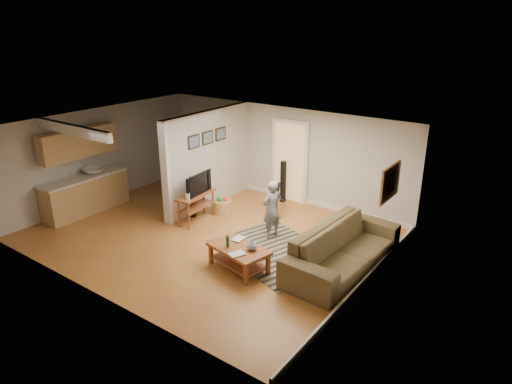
% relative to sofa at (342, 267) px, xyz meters
% --- Properties ---
extents(ground, '(7.50, 7.50, 0.00)m').
position_rel_sofa_xyz_m(ground, '(-3.12, -0.43, 0.00)').
color(ground, '#9A5527').
rests_on(ground, ground).
extents(room_shell, '(7.54, 6.02, 2.52)m').
position_rel_sofa_xyz_m(room_shell, '(-4.18, 0.00, 1.46)').
color(room_shell, '#B6B4AE').
rests_on(room_shell, ground).
extents(area_rug, '(3.10, 2.66, 0.01)m').
position_rel_sofa_xyz_m(area_rug, '(-1.44, -0.21, 0.01)').
color(area_rug, black).
rests_on(area_rug, ground).
extents(sofa, '(1.29, 2.97, 0.85)m').
position_rel_sofa_xyz_m(sofa, '(0.00, 0.00, 0.00)').
color(sofa, '#4B4025').
rests_on(sofa, ground).
extents(coffee_table, '(1.33, 0.94, 0.72)m').
position_rel_sofa_xyz_m(coffee_table, '(-1.62, -1.23, 0.37)').
color(coffee_table, maroon).
rests_on(coffee_table, ground).
extents(tv_console, '(0.53, 1.16, 0.97)m').
position_rel_sofa_xyz_m(tv_console, '(-3.86, -0.03, 0.65)').
color(tv_console, maroon).
rests_on(tv_console, ground).
extents(speaker_left, '(0.12, 0.12, 1.04)m').
position_rel_sofa_xyz_m(speaker_left, '(-4.12, 0.10, 0.52)').
color(speaker_left, black).
rests_on(speaker_left, ground).
extents(speaker_right, '(0.14, 0.14, 1.14)m').
position_rel_sofa_xyz_m(speaker_right, '(-2.86, 2.27, 0.57)').
color(speaker_right, black).
rests_on(speaker_right, ground).
extents(toy_basket, '(0.50, 0.50, 0.45)m').
position_rel_sofa_xyz_m(toy_basket, '(-3.72, 0.76, 0.19)').
color(toy_basket, '#AA7C49').
rests_on(toy_basket, ground).
extents(child, '(0.42, 0.55, 1.34)m').
position_rel_sofa_xyz_m(child, '(-1.92, 0.32, 0.00)').
color(child, slate).
rests_on(child, ground).
extents(toddler, '(0.55, 0.53, 0.90)m').
position_rel_sofa_xyz_m(toddler, '(-2.47, 1.37, 0.00)').
color(toddler, '#1C233B').
rests_on(toddler, ground).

